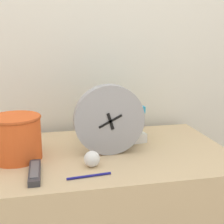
{
  "coord_description": "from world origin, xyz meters",
  "views": [
    {
      "loc": [
        -0.16,
        -0.84,
        1.22
      ],
      "look_at": [
        0.09,
        0.35,
        0.92
      ],
      "focal_mm": 50.0,
      "sensor_mm": 36.0,
      "label": 1
    }
  ],
  "objects_px": {
    "tv_remote": "(35,172)",
    "pen": "(89,176)",
    "basket": "(16,136)",
    "crumpled_paper_ball": "(92,159)",
    "desk_clock": "(109,120)",
    "book_stack": "(117,125)"
  },
  "relations": [
    {
      "from": "desk_clock",
      "to": "tv_remote",
      "type": "distance_m",
      "value": 0.34
    },
    {
      "from": "tv_remote",
      "to": "pen",
      "type": "xyz_separation_m",
      "value": [
        0.17,
        -0.05,
        -0.01
      ]
    },
    {
      "from": "pen",
      "to": "tv_remote",
      "type": "bearing_deg",
      "value": 163.52
    },
    {
      "from": "desk_clock",
      "to": "book_stack",
      "type": "xyz_separation_m",
      "value": [
        0.06,
        0.13,
        -0.06
      ]
    },
    {
      "from": "crumpled_paper_ball",
      "to": "basket",
      "type": "bearing_deg",
      "value": 154.14
    },
    {
      "from": "tv_remote",
      "to": "pen",
      "type": "relative_size",
      "value": 1.21
    },
    {
      "from": "desk_clock",
      "to": "crumpled_paper_ball",
      "type": "bearing_deg",
      "value": -127.19
    },
    {
      "from": "basket",
      "to": "pen",
      "type": "xyz_separation_m",
      "value": [
        0.24,
        -0.21,
        -0.08
      ]
    },
    {
      "from": "desk_clock",
      "to": "book_stack",
      "type": "height_order",
      "value": "desk_clock"
    },
    {
      "from": "tv_remote",
      "to": "pen",
      "type": "height_order",
      "value": "tv_remote"
    },
    {
      "from": "crumpled_paper_ball",
      "to": "pen",
      "type": "xyz_separation_m",
      "value": [
        -0.02,
        -0.08,
        -0.02
      ]
    },
    {
      "from": "tv_remote",
      "to": "desk_clock",
      "type": "bearing_deg",
      "value": 27.17
    },
    {
      "from": "basket",
      "to": "crumpled_paper_ball",
      "type": "distance_m",
      "value": 0.3
    },
    {
      "from": "basket",
      "to": "crumpled_paper_ball",
      "type": "xyz_separation_m",
      "value": [
        0.26,
        -0.13,
        -0.06
      ]
    },
    {
      "from": "basket",
      "to": "tv_remote",
      "type": "height_order",
      "value": "basket"
    },
    {
      "from": "desk_clock",
      "to": "basket",
      "type": "bearing_deg",
      "value": 177.3
    },
    {
      "from": "desk_clock",
      "to": "basket",
      "type": "distance_m",
      "value": 0.35
    },
    {
      "from": "desk_clock",
      "to": "basket",
      "type": "xyz_separation_m",
      "value": [
        -0.35,
        0.02,
        -0.05
      ]
    },
    {
      "from": "book_stack",
      "to": "crumpled_paper_ball",
      "type": "height_order",
      "value": "book_stack"
    },
    {
      "from": "crumpled_paper_ball",
      "to": "desk_clock",
      "type": "bearing_deg",
      "value": 52.81
    },
    {
      "from": "tv_remote",
      "to": "crumpled_paper_ball",
      "type": "height_order",
      "value": "crumpled_paper_ball"
    },
    {
      "from": "desk_clock",
      "to": "pen",
      "type": "bearing_deg",
      "value": -118.67
    }
  ]
}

